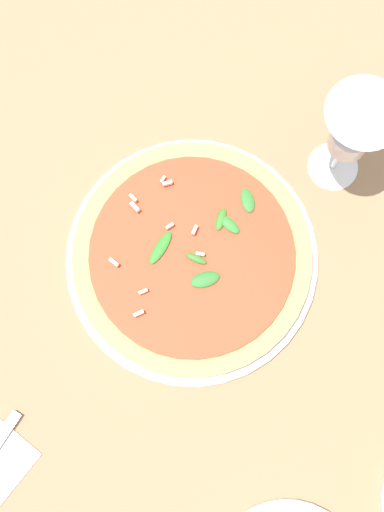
{
  "coord_description": "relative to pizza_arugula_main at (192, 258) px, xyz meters",
  "views": [
    {
      "loc": [
        0.15,
        0.09,
        0.9
      ],
      "look_at": [
        0.01,
        -0.03,
        0.03
      ],
      "focal_mm": 50.0,
      "sensor_mm": 36.0,
      "label": 1
    }
  ],
  "objects": [
    {
      "name": "pizza_arugula_main",
      "position": [
        0.0,
        0.0,
        0.0
      ],
      "size": [
        0.32,
        0.32,
        0.05
      ],
      "color": "white",
      "rests_on": "ground_plane"
    },
    {
      "name": "wine_glass",
      "position": [
        -0.22,
        0.05,
        0.11
      ],
      "size": [
        0.09,
        0.09,
        0.18
      ],
      "color": "white",
      "rests_on": "ground_plane"
    },
    {
      "name": "ground_plane",
      "position": [
        -0.01,
        0.03,
        -0.02
      ],
      "size": [
        6.0,
        6.0,
        0.0
      ],
      "primitive_type": "plane",
      "color": "#9E7A56"
    }
  ]
}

